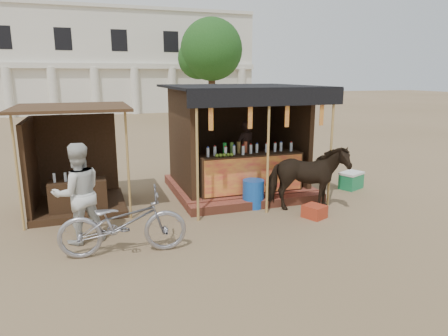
% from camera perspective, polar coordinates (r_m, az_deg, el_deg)
% --- Properties ---
extents(ground, '(120.00, 120.00, 0.00)m').
position_cam_1_polar(ground, '(7.44, 4.04, -10.97)').
color(ground, '#846B4C').
rests_on(ground, ground).
extents(main_stall, '(3.60, 3.61, 2.78)m').
position_cam_1_polar(main_stall, '(10.48, 2.16, 2.08)').
color(main_stall, brown).
rests_on(main_stall, ground).
extents(secondary_stall, '(2.40, 2.40, 2.38)m').
position_cam_1_polar(secondary_stall, '(9.75, -21.21, -0.72)').
color(secondary_stall, '#361F13').
rests_on(secondary_stall, ground).
extents(cow, '(1.96, 1.31, 1.52)m').
position_cam_1_polar(cow, '(9.19, 11.67, -1.47)').
color(cow, black).
rests_on(cow, ground).
extents(motorbike, '(2.22, 0.94, 1.13)m').
position_cam_1_polar(motorbike, '(7.12, -14.22, -7.59)').
color(motorbike, gray).
rests_on(motorbike, ground).
extents(bystander, '(1.05, 0.91, 1.87)m').
position_cam_1_polar(bystander, '(7.74, -20.11, -3.45)').
color(bystander, silver).
rests_on(bystander, ground).
extents(blue_barrel, '(0.62, 0.62, 0.66)m').
position_cam_1_polar(blue_barrel, '(9.37, 4.20, -3.68)').
color(blue_barrel, '#164CA5').
rests_on(blue_barrel, ground).
extents(red_crate, '(0.54, 0.56, 0.28)m').
position_cam_1_polar(red_crate, '(8.96, 12.79, -6.07)').
color(red_crate, '#A3321B').
rests_on(red_crate, ground).
extents(cooler, '(0.76, 0.66, 0.46)m').
position_cam_1_polar(cooler, '(11.44, 17.71, -1.68)').
color(cooler, '#1C804A').
rests_on(cooler, ground).
extents(background_building, '(26.00, 7.45, 8.18)m').
position_cam_1_polar(background_building, '(36.21, -18.27, 14.03)').
color(background_building, silver).
rests_on(background_building, ground).
extents(tree, '(4.50, 4.40, 7.00)m').
position_cam_1_polar(tree, '(29.67, -2.23, 16.25)').
color(tree, '#382314').
rests_on(tree, ground).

